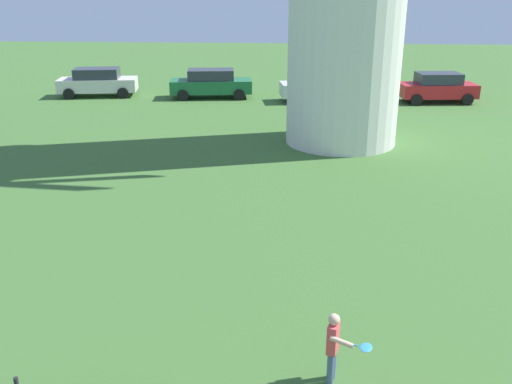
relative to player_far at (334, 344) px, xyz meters
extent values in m
cylinder|color=slate|center=(0.00, 0.08, -0.41)|extent=(0.11, 0.11, 0.54)
cylinder|color=slate|center=(-0.04, -0.06, -0.41)|extent=(0.11, 0.11, 0.54)
cube|color=#DB4C4C|center=(-0.02, 0.01, 0.10)|extent=(0.22, 0.30, 0.48)
sphere|color=#DBB28E|center=(-0.02, 0.01, 0.43)|extent=(0.18, 0.18, 0.18)
cylinder|color=#DBB28E|center=(0.03, 0.17, 0.08)|extent=(0.08, 0.08, 0.36)
cylinder|color=#DBB28E|center=(0.09, -0.18, 0.17)|extent=(0.38, 0.19, 0.14)
cylinder|color=#338CCC|center=(0.22, -0.23, 0.17)|extent=(0.22, 0.09, 0.04)
ellipsoid|color=#338CCC|center=(0.43, -0.29, 0.17)|extent=(0.24, 0.28, 0.03)
cube|color=silver|center=(-11.79, 23.45, -0.03)|extent=(4.50, 2.38, 0.70)
cube|color=#2D333D|center=(-11.79, 23.45, 0.60)|extent=(2.61, 1.87, 0.56)
cylinder|color=black|center=(-10.50, 24.53, -0.38)|extent=(0.62, 0.28, 0.60)
cylinder|color=black|center=(-10.22, 22.85, -0.38)|extent=(0.62, 0.28, 0.60)
cylinder|color=black|center=(-13.37, 24.05, -0.38)|extent=(0.62, 0.28, 0.60)
cylinder|color=black|center=(-13.09, 22.37, -0.38)|extent=(0.62, 0.28, 0.60)
cube|color=#1E6638|center=(-5.36, 23.45, -0.03)|extent=(4.64, 2.25, 0.70)
cube|color=#2D333D|center=(-5.36, 23.45, 0.60)|extent=(2.67, 1.80, 0.56)
cylinder|color=black|center=(-3.97, 24.48, -0.38)|extent=(0.62, 0.25, 0.60)
cylinder|color=black|center=(-3.75, 22.80, -0.38)|extent=(0.62, 0.25, 0.60)
cylinder|color=black|center=(-6.98, 24.10, -0.38)|extent=(0.62, 0.25, 0.60)
cylinder|color=black|center=(-6.76, 22.41, -0.38)|extent=(0.62, 0.25, 0.60)
cube|color=silver|center=(0.60, 22.84, -0.03)|extent=(4.37, 2.35, 0.70)
cube|color=#2D333D|center=(0.60, 22.84, 0.60)|extent=(2.54, 1.85, 0.56)
cylinder|color=black|center=(1.85, 23.91, -0.38)|extent=(0.62, 0.28, 0.60)
cylinder|color=black|center=(2.13, 22.23, -0.38)|extent=(0.62, 0.28, 0.60)
cylinder|color=black|center=(-0.93, 23.45, -0.38)|extent=(0.62, 0.28, 0.60)
cylinder|color=black|center=(-0.66, 21.77, -0.38)|extent=(0.62, 0.28, 0.60)
cube|color=red|center=(6.85, 22.99, -0.03)|extent=(4.11, 2.11, 0.70)
cube|color=#2D333D|center=(6.85, 22.99, 0.60)|extent=(2.36, 1.72, 0.56)
cylinder|color=black|center=(8.10, 23.98, -0.38)|extent=(0.62, 0.24, 0.60)
cylinder|color=black|center=(8.27, 22.29, -0.38)|extent=(0.62, 0.24, 0.60)
cylinder|color=black|center=(5.42, 23.70, -0.38)|extent=(0.62, 0.24, 0.60)
cylinder|color=black|center=(5.60, 22.01, -0.38)|extent=(0.62, 0.24, 0.60)
camera|label=1|loc=(-0.69, -7.19, 5.11)|focal=38.94mm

